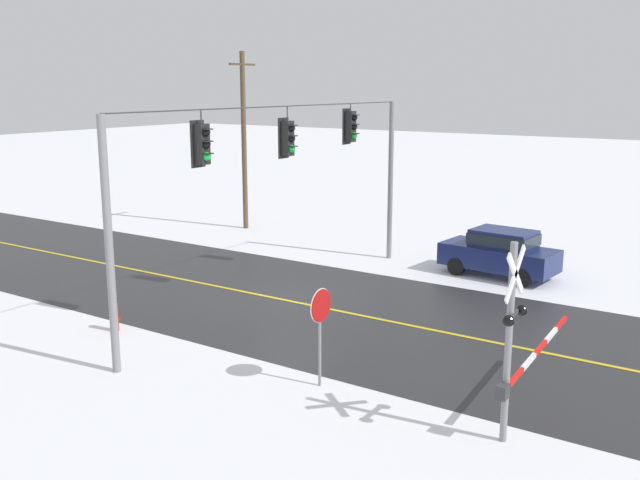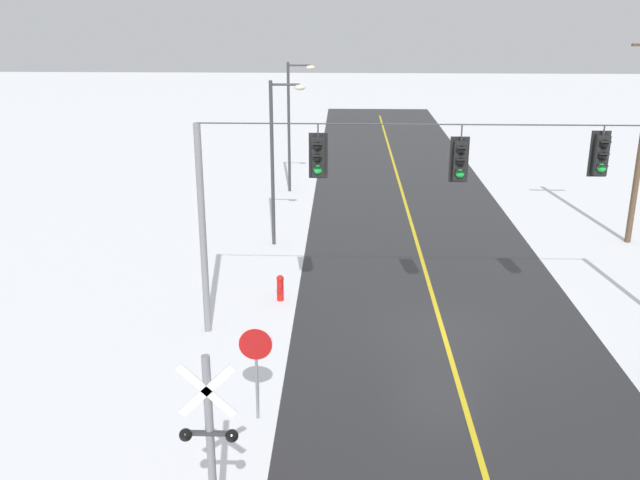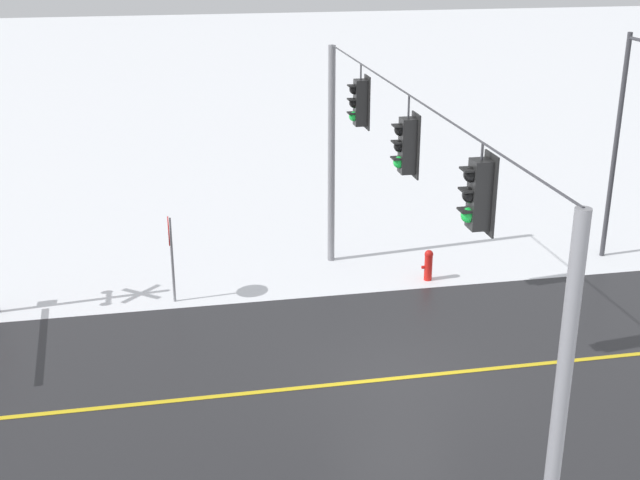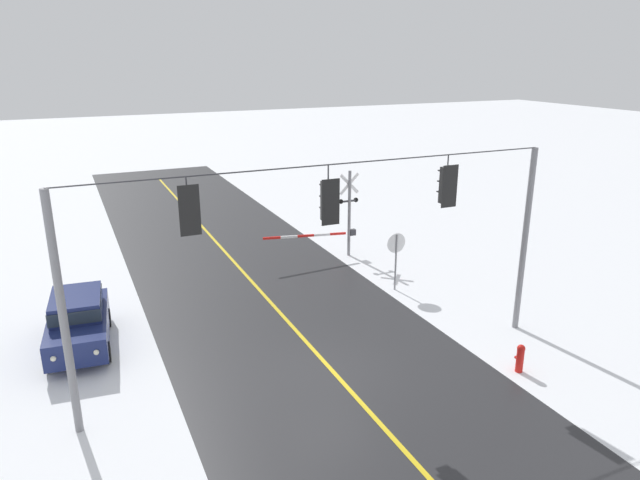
{
  "view_description": "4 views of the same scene",
  "coord_description": "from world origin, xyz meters",
  "px_view_note": "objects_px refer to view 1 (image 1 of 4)",
  "views": [
    {
      "loc": [
        -17.84,
        -13.15,
        6.83
      ],
      "look_at": [
        -1.8,
        -2.5,
        2.64
      ],
      "focal_mm": 40.04,
      "sensor_mm": 36.0,
      "label": 1
    },
    {
      "loc": [
        -2.99,
        -18.97,
        9.32
      ],
      "look_at": [
        -3.61,
        -1.25,
        3.32
      ],
      "focal_mm": 39.68,
      "sensor_mm": 36.0,
      "label": 2
    },
    {
      "loc": [
        15.26,
        -4.66,
        9.21
      ],
      "look_at": [
        -2.72,
        -1.16,
        2.29
      ],
      "focal_mm": 46.94,
      "sensor_mm": 36.0,
      "label": 3
    },
    {
      "loc": [
        6.59,
        13.77,
        9.01
      ],
      "look_at": [
        -1.12,
        -3.35,
        2.96
      ],
      "focal_mm": 32.6,
      "sensor_mm": 36.0,
      "label": 4
    }
  ],
  "objects_px": {
    "parked_car_navy": "(500,251)",
    "railroad_crossing": "(516,340)",
    "stop_sign": "(321,315)",
    "fire_hydrant": "(115,315)",
    "utility_pole": "(244,139)"
  },
  "relations": [
    {
      "from": "stop_sign",
      "to": "railroad_crossing",
      "type": "xyz_separation_m",
      "value": [
        0.21,
        -4.44,
        0.26
      ]
    },
    {
      "from": "fire_hydrant",
      "to": "utility_pole",
      "type": "bearing_deg",
      "value": 25.22
    },
    {
      "from": "railroad_crossing",
      "to": "fire_hydrant",
      "type": "relative_size",
      "value": 5.31
    },
    {
      "from": "railroad_crossing",
      "to": "utility_pole",
      "type": "bearing_deg",
      "value": 53.13
    },
    {
      "from": "stop_sign",
      "to": "railroad_crossing",
      "type": "height_order",
      "value": "railroad_crossing"
    },
    {
      "from": "stop_sign",
      "to": "parked_car_navy",
      "type": "distance_m",
      "value": 11.7
    },
    {
      "from": "stop_sign",
      "to": "parked_car_navy",
      "type": "bearing_deg",
      "value": -0.4
    },
    {
      "from": "parked_car_navy",
      "to": "railroad_crossing",
      "type": "bearing_deg",
      "value": -159.17
    },
    {
      "from": "parked_car_navy",
      "to": "fire_hydrant",
      "type": "bearing_deg",
      "value": 149.14
    },
    {
      "from": "parked_car_navy",
      "to": "utility_pole",
      "type": "relative_size",
      "value": 0.52
    },
    {
      "from": "railroad_crossing",
      "to": "parked_car_navy",
      "type": "relative_size",
      "value": 1.08
    },
    {
      "from": "stop_sign",
      "to": "fire_hydrant",
      "type": "distance_m",
      "value": 7.06
    },
    {
      "from": "fire_hydrant",
      "to": "stop_sign",
      "type": "bearing_deg",
      "value": -89.35
    },
    {
      "from": "stop_sign",
      "to": "fire_hydrant",
      "type": "xyz_separation_m",
      "value": [
        -0.08,
        6.94,
        -1.25
      ]
    },
    {
      "from": "stop_sign",
      "to": "parked_car_navy",
      "type": "relative_size",
      "value": 0.54
    }
  ]
}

